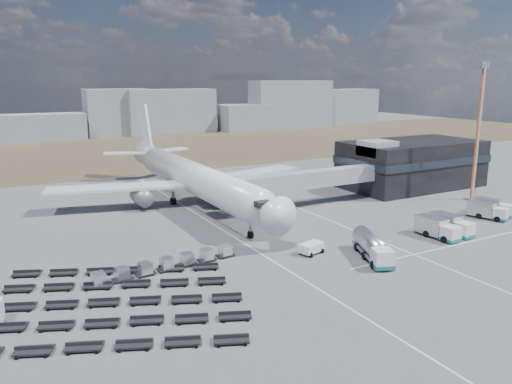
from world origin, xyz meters
TOP-DOWN VIEW (x-y plane):
  - ground at (0.00, 0.00)m, footprint 420.00×420.00m
  - grass_strip at (0.00, 110.00)m, footprint 420.00×90.00m
  - lane_markings at (9.77, 3.00)m, footprint 47.12×110.00m
  - terminal at (47.77, 23.96)m, footprint 30.40×16.40m
  - jet_bridge at (15.90, 20.42)m, footprint 30.30×3.80m
  - airliner at (0.00, 32.38)m, footprint 51.59×64.53m
  - skyline at (7.14, 150.28)m, footprint 312.38×22.01m
  - fuel_tanker at (9.94, -6.47)m, footprint 6.08×10.09m
  - pushback_tug at (4.00, -1.01)m, footprint 3.81×2.78m
  - catering_truck at (3.99, 28.80)m, footprint 2.78×6.30m
  - service_trucks_near at (26.14, -4.22)m, footprint 6.14×7.19m
  - service_trucks_far at (41.67, -0.58)m, footprint 7.09×7.75m
  - uld_row at (-15.22, 2.62)m, footprint 19.27×3.36m
  - baggage_dollies at (-24.34, -3.77)m, footprint 33.37×28.94m
  - floodlight_mast at (49.25, 9.11)m, footprint 2.49×2.03m

SIDE VIEW (x-z plane):
  - ground at x=0.00m, z-range 0.00..0.00m
  - grass_strip at x=0.00m, z-range 0.00..0.01m
  - lane_markings at x=9.77m, z-range 0.00..0.01m
  - baggage_dollies at x=-24.34m, z-range 0.00..0.77m
  - pushback_tug at x=4.00m, z-range 0.00..1.52m
  - uld_row at x=-15.22m, z-range 0.15..1.64m
  - service_trucks_far at x=41.67m, z-range 0.11..2.68m
  - catering_truck at x=3.99m, z-range 0.03..2.88m
  - service_trucks_near at x=26.14m, z-range 0.12..2.87m
  - fuel_tanker at x=9.94m, z-range 0.00..3.20m
  - jet_bridge at x=15.90m, z-range 1.53..8.58m
  - terminal at x=47.77m, z-range -0.25..10.75m
  - airliner at x=0.00m, z-range -3.52..14.10m
  - skyline at x=7.14m, z-range -2.11..19.90m
  - floodlight_mast at x=49.25m, z-range 0.03..26.32m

